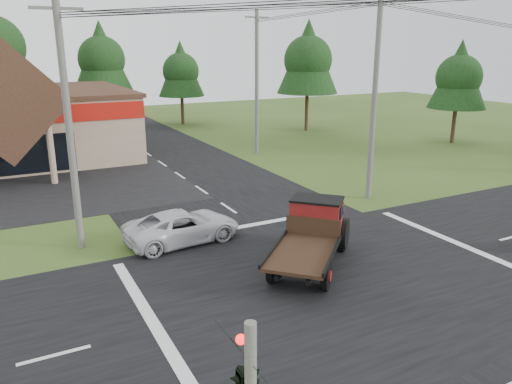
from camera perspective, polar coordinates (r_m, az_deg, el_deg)
ground at (r=19.22m, az=9.46°, el=-10.17°), size 120.00×120.00×0.00m
road_ns at (r=19.22m, az=9.46°, el=-10.14°), size 12.00×120.00×0.02m
road_ew at (r=19.22m, az=9.46°, el=-10.13°), size 120.00×12.00×0.02m
traffic_signal_corner at (r=8.59m, az=-1.19°, el=-19.16°), size 0.53×2.48×4.40m
utility_pole_nw at (r=21.98m, az=-20.62°, el=7.15°), size 2.00×0.30×10.50m
utility_pole_ne at (r=28.61m, az=13.40°, el=10.68°), size 2.00×0.30×11.50m
utility_pole_n at (r=40.25m, az=0.09°, el=12.43°), size 2.00×0.30×11.20m
tree_row_d at (r=56.61m, az=-17.26°, el=14.52°), size 6.16×6.16×11.11m
tree_row_e at (r=56.79m, az=-8.59°, el=13.70°), size 5.04×5.04×9.09m
tree_side_ne at (r=52.15m, az=5.97°, el=15.05°), size 6.16×6.16×11.11m
tree_side_e_near at (r=48.40m, az=22.21°, el=12.27°), size 5.04×5.04×9.09m
antique_flatbed_truck at (r=19.87m, az=6.19°, el=-5.09°), size 5.99×5.94×2.55m
white_pickup at (r=22.67m, az=-8.41°, el=-3.91°), size 5.41×2.87×1.45m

